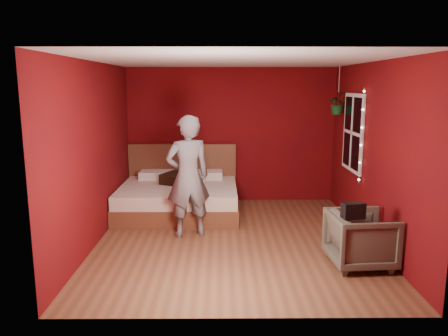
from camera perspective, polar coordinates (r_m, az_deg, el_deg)
floor at (r=6.61m, az=1.34°, el=-9.27°), size 4.50×4.50×0.00m
room_walls at (r=6.24m, az=1.41°, el=5.37°), size 4.04×4.54×2.62m
window at (r=7.47m, az=16.48°, el=4.45°), size 0.05×0.97×1.27m
fairy_lights at (r=6.96m, az=17.51°, el=3.96°), size 0.04×0.04×1.45m
bed at (r=7.91m, az=-5.87°, el=-3.69°), size 2.08×1.77×1.14m
person at (r=6.55m, az=-4.73°, el=-1.13°), size 0.78×0.63×1.84m
armchair at (r=5.85m, az=17.44°, el=-8.86°), size 0.82×0.80×0.70m
handbag at (r=5.44m, az=16.53°, el=-5.35°), size 0.29×0.18×0.19m
throw_pillow at (r=7.91m, az=-6.00°, el=-1.36°), size 0.67×0.67×0.18m
hanging_plant at (r=8.06m, az=14.67°, el=8.18°), size 0.39×0.35×0.85m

